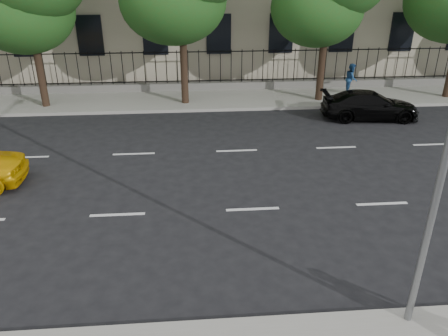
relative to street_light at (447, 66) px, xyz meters
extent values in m
plane|color=black|center=(-2.50, 1.77, -5.15)|extent=(120.00, 120.00, 0.00)
cube|color=gray|center=(-2.50, 15.77, -5.07)|extent=(60.00, 4.00, 0.15)
cube|color=slate|center=(-2.50, 17.47, -4.80)|extent=(30.00, 0.50, 0.40)
cube|color=black|center=(-2.50, 17.47, -4.50)|extent=(28.80, 0.05, 0.05)
cube|color=black|center=(-2.50, 17.47, -2.90)|extent=(28.80, 0.05, 0.05)
cylinder|color=#382619|center=(-11.50, 14.97, -3.51)|extent=(0.36, 0.36, 2.97)
ellipsoid|color=#2C541C|center=(-11.90, 15.27, -0.52)|extent=(4.75, 4.75, 3.90)
cylinder|color=#382619|center=(-4.50, 14.97, -3.34)|extent=(0.36, 0.36, 3.32)
ellipsoid|color=#2C541C|center=(-4.90, 15.27, -0.05)|extent=(5.13, 5.13, 4.21)
cylinder|color=#382619|center=(2.50, 14.97, -3.46)|extent=(0.36, 0.36, 3.08)
ellipsoid|color=#2C541C|center=(2.10, 15.27, -0.48)|extent=(4.56, 4.56, 3.74)
imported|color=black|center=(4.13, 12.16, -4.50)|extent=(4.63, 2.23, 1.30)
imported|color=navy|center=(4.54, 15.98, -4.18)|extent=(0.84, 0.95, 1.63)
camera|label=1|loc=(-4.26, -6.92, 1.56)|focal=35.00mm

